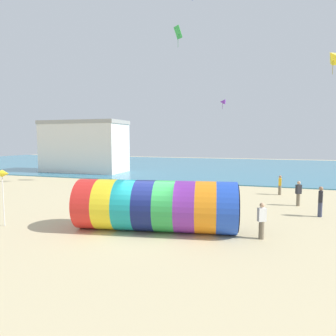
{
  "coord_description": "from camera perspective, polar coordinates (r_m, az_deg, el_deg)",
  "views": [
    {
      "loc": [
        5.22,
        -12.95,
        4.53
      ],
      "look_at": [
        0.22,
        2.73,
        2.95
      ],
      "focal_mm": 32.0,
      "sensor_mm": 36.0,
      "label": 1
    }
  ],
  "objects": [
    {
      "name": "ground_plane",
      "position": [
        14.68,
        -4.16,
        -12.5
      ],
      "size": [
        120.0,
        120.0,
        0.0
      ],
      "primitive_type": "plane",
      "color": "#CCBA8C"
    },
    {
      "name": "kite_purple_delta",
      "position": [
        29.18,
        10.36,
        12.29
      ],
      "size": [
        0.53,
        0.5,
        0.94
      ],
      "color": "purple"
    },
    {
      "name": "bystander_far_left",
      "position": [
        19.68,
        27.03,
        -5.66
      ],
      "size": [
        0.3,
        0.4,
        1.79
      ],
      "color": "#383D56",
      "rests_on": "ground"
    },
    {
      "name": "bystander_mid_beach",
      "position": [
        22.27,
        23.59,
        -4.43
      ],
      "size": [
        0.42,
        0.38,
        1.7
      ],
      "color": "#726651",
      "rests_on": "ground"
    },
    {
      "name": "giant_inflatable_tube",
      "position": [
        14.93,
        -2.25,
        -7.18
      ],
      "size": [
        8.19,
        3.75,
        2.52
      ],
      "color": "red",
      "rests_on": "ground"
    },
    {
      "name": "sea",
      "position": [
        50.13,
        11.62,
        0.25
      ],
      "size": [
        120.0,
        40.0,
        0.1
      ],
      "primitive_type": "cube",
      "color": "teal",
      "rests_on": "ground"
    },
    {
      "name": "kite_green_diamond",
      "position": [
        31.2,
        1.93,
        24.38
      ],
      "size": [
        0.93,
        0.89,
        1.92
      ],
      "color": "green"
    },
    {
      "name": "kite_yellow_delta",
      "position": [
        24.59,
        28.96,
        18.17
      ],
      "size": [
        1.46,
        1.49,
        1.83
      ],
      "color": "yellow"
    },
    {
      "name": "bystander_near_water",
      "position": [
        26.13,
        20.54,
        -3.05
      ],
      "size": [
        0.25,
        0.38,
        1.59
      ],
      "color": "#726651",
      "rests_on": "ground"
    },
    {
      "name": "kite_handler",
      "position": [
        14.42,
        17.41,
        -9.52
      ],
      "size": [
        0.42,
        0.36,
        1.68
      ],
      "color": "#726651",
      "rests_on": "ground"
    },
    {
      "name": "promenade_building",
      "position": [
        42.52,
        -15.65,
        3.93
      ],
      "size": [
        11.34,
        5.32,
        7.03
      ],
      "color": "silver",
      "rests_on": "ground"
    },
    {
      "name": "beach_flag",
      "position": [
        17.52,
        -28.6,
        -1.41
      ],
      "size": [
        0.47,
        0.36,
        2.96
      ],
      "color": "silver",
      "rests_on": "ground"
    }
  ]
}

